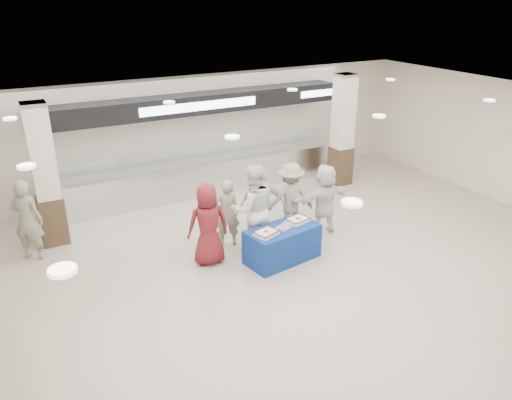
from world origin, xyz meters
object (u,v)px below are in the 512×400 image
cupcake_tray (284,227)px  civilian_maroon (208,225)px  sheet_cake_right (298,219)px  chef_tall (253,209)px  chef_short (262,203)px  soldier_b (290,199)px  display_table (282,244)px  soldier_a (227,213)px  sheet_cake_left (266,233)px  soldier_bg (28,220)px  civilian_white (324,200)px

cupcake_tray → civilian_maroon: (-1.43, 0.65, 0.10)m
sheet_cake_right → chef_tall: chef_tall is taller
cupcake_tray → civilian_maroon: bearing=155.6°
chef_short → soldier_b: size_ratio=0.97×
display_table → soldier_a: 1.43m
display_table → soldier_b: bearing=42.3°
cupcake_tray → chef_short: bearing=83.7°
civilian_maroon → soldier_a: 0.86m
cupcake_tray → civilian_maroon: size_ratio=0.24×
sheet_cake_left → soldier_b: bearing=41.6°
sheet_cake_left → soldier_a: bearing=102.0°
cupcake_tray → soldier_b: 1.29m
civilian_maroon → soldier_a: civilian_maroon is taller
civilian_maroon → chef_tall: (1.04, 0.00, 0.13)m
chef_tall → sheet_cake_right: bearing=155.6°
soldier_bg → soldier_b: bearing=-162.4°
cupcake_tray → civilian_maroon: civilian_maroon is taller
soldier_a → soldier_b: size_ratio=0.90×
civilian_maroon → civilian_white: 2.91m
sheet_cake_right → chef_tall: 0.98m
soldier_b → soldier_bg: 5.68m
sheet_cake_left → soldier_b: (1.27, 1.13, 0.07)m
soldier_a → soldier_b: (1.54, -0.15, 0.09)m
display_table → cupcake_tray: bearing=-29.4°
civilian_maroon → soldier_a: (0.67, 0.53, -0.10)m
civilian_maroon → civilian_white: bearing=-170.9°
soldier_bg → civilian_maroon: bearing=-177.4°
sheet_cake_left → civilian_maroon: civilian_maroon is taller
civilian_maroon → cupcake_tray: bearing=164.6°
display_table → sheet_cake_left: (-0.46, -0.12, 0.42)m
civilian_maroon → chef_short: (1.56, 0.52, -0.04)m
soldier_b → soldier_bg: bearing=-1.9°
soldier_bg → chef_short: bearing=-162.8°
soldier_b → display_table: bearing=65.4°
chef_tall → soldier_bg: 4.70m
sheet_cake_right → soldier_b: (0.37, 0.90, 0.07)m
civilian_white → civilian_maroon: bearing=-1.5°
civilian_maroon → chef_short: 1.65m
chef_short → cupcake_tray: bearing=103.7°
chef_tall → chef_short: 0.76m
sheet_cake_right → soldier_bg: bearing=154.0°
sheet_cake_left → cupcake_tray: bearing=12.5°
civilian_maroon → chef_short: bearing=-152.3°
sheet_cake_right → soldier_a: (-1.17, 1.05, -0.02)m
soldier_a → chef_tall: (0.37, -0.53, 0.23)m
cupcake_tray → soldier_b: bearing=52.4°
soldier_a → soldier_bg: (-3.91, 1.43, 0.11)m
sheet_cake_left → chef_short: (0.61, 1.28, 0.04)m
civilian_white → soldier_bg: bearing=-19.2°
sheet_cake_left → civilian_white: civilian_white is taller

